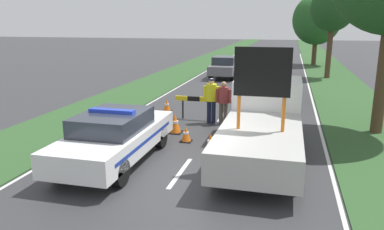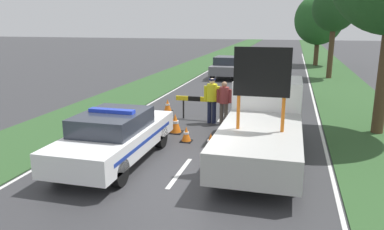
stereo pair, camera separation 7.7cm
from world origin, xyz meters
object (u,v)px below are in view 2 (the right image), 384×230
object	(u,v)px
pedestrian_civilian	(224,99)
traffic_cone_centre_front	(168,105)
work_truck	(264,121)
traffic_cone_lane_edge	(211,143)
traffic_cone_behind_barrier	(264,110)
roadside_tree_near_right	(319,20)
traffic_cone_near_truck	(175,123)
road_barrier	(213,101)
queued_car_sedan_black	(272,84)
police_car	(115,136)
police_officer	(212,97)
queued_car_suv_grey	(226,67)
traffic_cone_near_police	(186,134)
roadside_tree_mid_left	(335,9)

from	to	relation	value
pedestrian_civilian	traffic_cone_centre_front	world-z (taller)	pedestrian_civilian
work_truck	traffic_cone_lane_edge	world-z (taller)	work_truck
traffic_cone_behind_barrier	roadside_tree_near_right	bearing A→B (deg)	81.60
traffic_cone_near_truck	road_barrier	bearing A→B (deg)	65.46
traffic_cone_behind_barrier	queued_car_sedan_black	size ratio (longest dim) A/B	0.16
police_car	road_barrier	world-z (taller)	police_car
road_barrier	work_truck	bearing A→B (deg)	-64.16
traffic_cone_centre_front	police_car	bearing A→B (deg)	-85.01
traffic_cone_near_truck	traffic_cone_lane_edge	world-z (taller)	traffic_cone_near_truck
road_barrier	police_officer	world-z (taller)	police_officer
road_barrier	traffic_cone_lane_edge	bearing A→B (deg)	-86.84
queued_car_suv_grey	traffic_cone_centre_front	bearing A→B (deg)	86.21
road_barrier	queued_car_sedan_black	world-z (taller)	queued_car_sedan_black
traffic_cone_lane_edge	roadside_tree_near_right	bearing A→B (deg)	80.34
traffic_cone_lane_edge	roadside_tree_near_right	world-z (taller)	roadside_tree_near_right
work_truck	roadside_tree_near_right	bearing A→B (deg)	-94.48
traffic_cone_lane_edge	queued_car_sedan_black	bearing A→B (deg)	81.11
work_truck	queued_car_sedan_black	size ratio (longest dim) A/B	1.41
pedestrian_civilian	traffic_cone_near_truck	size ratio (longest dim) A/B	2.40
roadside_tree_near_right	traffic_cone_lane_edge	bearing A→B (deg)	-99.66
police_officer	traffic_cone_centre_front	xyz separation A→B (m)	(-2.33, 1.43, -0.79)
work_truck	police_car	bearing A→B (deg)	26.57
police_car	roadside_tree_near_right	distance (m)	28.30
road_barrier	roadside_tree_near_right	xyz separation A→B (m)	(5.11, 21.95, 3.34)
roadside_tree_near_right	traffic_cone_behind_barrier	bearing A→B (deg)	-98.40
road_barrier	traffic_cone_centre_front	size ratio (longest dim) A/B	5.58
traffic_cone_behind_barrier	roadside_tree_near_right	xyz separation A→B (m)	(3.12, 21.13, 3.77)
work_truck	pedestrian_civilian	distance (m)	3.47
work_truck	traffic_cone_near_police	xyz separation A→B (m)	(-2.57, 0.46, -0.75)
traffic_cone_centre_front	queued_car_suv_grey	distance (m)	11.11
traffic_cone_near_police	traffic_cone_centre_front	distance (m)	4.46
traffic_cone_near_police	queued_car_suv_grey	xyz separation A→B (m)	(-1.26, 15.06, 0.53)
road_barrier	police_car	bearing A→B (deg)	-115.77
work_truck	queued_car_sedan_black	world-z (taller)	work_truck
traffic_cone_lane_edge	queued_car_suv_grey	bearing A→B (deg)	98.15
police_car	pedestrian_civilian	distance (m)	5.35
traffic_cone_lane_edge	roadside_tree_mid_left	xyz separation A→B (m)	(4.88, 17.48, 4.48)
police_officer	pedestrian_civilian	bearing A→B (deg)	-154.19
road_barrier	roadside_tree_mid_left	xyz separation A→B (m)	(5.61, 13.69, 3.99)
police_car	police_officer	xyz separation A→B (m)	(1.78, 4.86, 0.30)
police_officer	queued_car_suv_grey	world-z (taller)	police_officer
road_barrier	roadside_tree_mid_left	distance (m)	15.32
traffic_cone_near_police	queued_car_suv_grey	world-z (taller)	queued_car_suv_grey
police_car	roadside_tree_near_right	size ratio (longest dim) A/B	0.77
police_officer	pedestrian_civilian	world-z (taller)	police_officer
traffic_cone_near_truck	roadside_tree_mid_left	xyz separation A→B (m)	(6.56, 15.77, 4.43)
roadside_tree_mid_left	roadside_tree_near_right	bearing A→B (deg)	93.44
pedestrian_civilian	queued_car_suv_grey	world-z (taller)	pedestrian_civilian
traffic_cone_behind_barrier	traffic_cone_centre_front	bearing A→B (deg)	177.73
pedestrian_civilian	traffic_cone_centre_front	distance (m)	3.25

